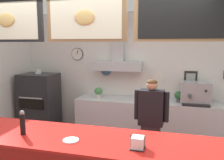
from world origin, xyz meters
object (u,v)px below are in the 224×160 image
(pepper_grinder, at_px, (23,123))
(potted_basil, at_px, (98,92))
(shop_worker, at_px, (151,125))
(potted_oregano, at_px, (144,93))
(condiment_plate, at_px, (71,140))
(napkin_holder, at_px, (138,143))
(pizza_oven, at_px, (40,105))
(potted_rosemary, at_px, (179,96))
(espresso_machine, at_px, (195,93))

(pepper_grinder, bearing_deg, potted_basil, 89.48)
(shop_worker, bearing_deg, pepper_grinder, 50.68)
(shop_worker, height_order, pepper_grinder, shop_worker)
(potted_oregano, bearing_deg, condiment_plate, -98.96)
(shop_worker, relative_size, potted_oregano, 6.23)
(potted_basil, xyz_separation_m, napkin_holder, (1.23, -2.61, 0.10))
(potted_oregano, height_order, napkin_holder, napkin_holder)
(pizza_oven, xyz_separation_m, potted_oregano, (2.26, 0.25, 0.35))
(potted_oregano, xyz_separation_m, condiment_plate, (-0.42, -2.65, 0.03))
(condiment_plate, bearing_deg, shop_worker, 63.71)
(potted_rosemary, xyz_separation_m, condiment_plate, (-1.11, -2.65, 0.05))
(napkin_holder, bearing_deg, potted_rosemary, 80.77)
(shop_worker, height_order, napkin_holder, shop_worker)
(shop_worker, relative_size, napkin_holder, 10.81)
(pizza_oven, height_order, espresso_machine, pizza_oven)
(espresso_machine, bearing_deg, pepper_grinder, -127.60)
(potted_oregano, distance_m, napkin_holder, 2.66)
(potted_rosemary, relative_size, potted_oregano, 0.88)
(pizza_oven, bearing_deg, condiment_plate, -52.39)
(espresso_machine, bearing_deg, potted_oregano, 177.35)
(shop_worker, distance_m, pepper_grinder, 1.88)
(potted_basil, bearing_deg, espresso_machine, -0.25)
(shop_worker, xyz_separation_m, pepper_grinder, (-1.25, -1.35, 0.39))
(pizza_oven, height_order, potted_basil, pizza_oven)
(shop_worker, bearing_deg, pizza_oven, -18.35)
(napkin_holder, bearing_deg, potted_basil, 115.22)
(pizza_oven, height_order, potted_rosemary, pizza_oven)
(pizza_oven, relative_size, potted_rosemary, 6.97)
(shop_worker, height_order, potted_oregano, shop_worker)
(condiment_plate, bearing_deg, napkin_holder, -0.35)
(shop_worker, distance_m, potted_basil, 1.75)
(shop_worker, bearing_deg, potted_rosemary, -105.22)
(potted_oregano, bearing_deg, pepper_grinder, -110.71)
(potted_rosemary, bearing_deg, potted_oregano, -179.95)
(condiment_plate, bearing_deg, pepper_grinder, 177.24)
(potted_rosemary, bearing_deg, pepper_grinder, -122.75)
(potted_basil, bearing_deg, pepper_grinder, -90.52)
(pizza_oven, distance_m, shop_worker, 2.73)
(condiment_plate, distance_m, napkin_holder, 0.68)
(pepper_grinder, bearing_deg, pizza_oven, 118.26)
(potted_rosemary, distance_m, pepper_grinder, 3.12)
(potted_oregano, bearing_deg, shop_worker, -78.17)
(condiment_plate, xyz_separation_m, napkin_holder, (0.68, -0.00, 0.05))
(napkin_holder, bearing_deg, pizza_oven, 136.48)
(espresso_machine, distance_m, potted_rosemary, 0.31)
(shop_worker, relative_size, potted_basil, 6.97)
(espresso_machine, bearing_deg, condiment_plate, -118.44)
(shop_worker, height_order, condiment_plate, shop_worker)
(pizza_oven, bearing_deg, shop_worker, -21.88)
(pizza_oven, distance_m, napkin_holder, 3.51)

